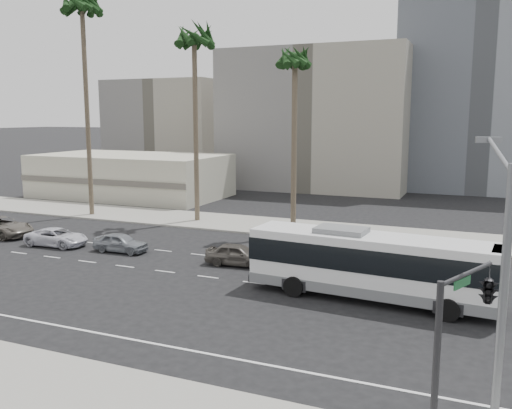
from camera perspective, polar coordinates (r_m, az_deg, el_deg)
The scene contains 17 objects.
ground at distance 30.89m, azimuth 4.98°, elevation -8.80°, with size 700.00×700.00×0.00m, color black.
sidewalk_north at distance 45.40m, azimuth 11.01°, elevation -2.98°, with size 120.00×7.00×0.15m, color gray.
commercial_low at distance 66.92m, azimuth -12.90°, elevation 2.96°, with size 22.00×12.16×5.00m.
midrise_beige_west at distance 75.94m, azimuth 6.92°, elevation 8.76°, with size 24.00×18.00×18.00m, color gray.
midrise_gray_center at distance 80.08m, azimuth 22.59°, elevation 11.01°, with size 20.00×20.00×26.00m, color slate.
midrise_beige_far at distance 91.04m, azimuth -8.27°, elevation 7.85°, with size 18.00×16.00×15.00m, color gray.
civic_tower at distance 279.75m, azimuth 21.18°, elevation 14.64°, with size 42.00×42.00×129.00m.
city_bus at distance 29.23m, azimuth 11.91°, elevation -6.04°, with size 13.06×3.84×3.70m.
car_a at distance 35.37m, azimuth -1.92°, elevation -5.23°, with size 4.18×1.68×1.42m, color #504B45.
car_b at distance 39.95m, azimuth -13.93°, elevation -3.86°, with size 3.98×1.60×1.36m, color gray.
car_c at distance 43.19m, azimuth -20.05°, elevation -3.21°, with size 4.70×2.17×1.31m, color silver.
car_d at distance 48.26m, azimuth -25.11°, elevation -2.11°, with size 5.64×2.60×1.57m, color #665F55.
streetlight_corner at distance 15.60m, azimuth 24.03°, elevation -8.51°, with size 1.04×4.16×8.90m.
traffic_signal at distance 16.97m, azimuth 22.62°, elevation -8.52°, with size 2.51×3.51×5.49m.
palm_near at distance 43.84m, azimuth 4.08°, elevation 14.46°, with size 4.44×4.44×14.96m.
palm_mid at distance 49.66m, azimuth -6.45°, elevation 16.36°, with size 5.68×5.68×17.51m.
palm_far at distance 55.23m, azimuth -17.67°, elevation 18.71°, with size 6.11×6.11×20.96m.
Camera 1 is at (8.91, -28.00, 9.54)m, focal length 38.39 mm.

